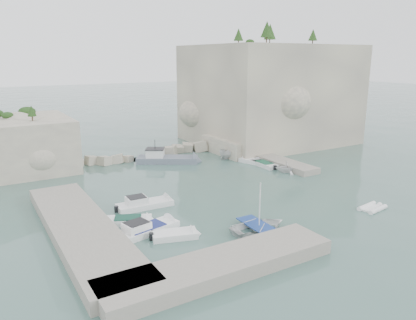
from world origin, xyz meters
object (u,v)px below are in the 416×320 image
tender_east_d (233,158)px  work_boat (168,162)px  motorboat_b (145,207)px  rowboat (259,231)px  motorboat_d (146,233)px  motorboat_e (175,238)px  tender_east_b (264,166)px  motorboat_c (128,223)px  inflatable_dinghy (372,209)px  tender_east_c (255,163)px  tender_east_a (287,172)px

tender_east_d → work_boat: (-9.72, 2.83, 0.00)m
motorboat_b → rowboat: (6.46, -10.76, 0.00)m
motorboat_b → motorboat_d: bearing=-109.6°
motorboat_e → tender_east_b: 25.86m
motorboat_d → rowboat: (8.81, -4.79, 0.00)m
motorboat_c → tender_east_b: (23.73, 9.54, 0.00)m
motorboat_b → work_boat: (9.90, 15.43, 0.00)m
inflatable_dinghy → rowboat: bearing=164.3°
motorboat_c → tender_east_d: (22.58, 15.74, 0.00)m
motorboat_e → inflatable_dinghy: size_ratio=1.32×
motorboat_d → tender_east_b: motorboat_d is taller
tender_east_c → tender_east_d: tender_east_d is taller
rowboat → work_boat: (3.44, 26.19, 0.00)m
motorboat_b → tender_east_b: (20.77, 6.40, 0.00)m
tender_east_c → tender_east_d: (-0.97, 4.36, 0.00)m
motorboat_c → work_boat: 22.59m
tender_east_a → tender_east_d: (-1.78, 10.31, 0.00)m
motorboat_b → tender_east_a: size_ratio=1.90×
motorboat_c → inflatable_dinghy: motorboat_c is taller
inflatable_dinghy → tender_east_b: bearing=78.3°
motorboat_e → work_boat: bearing=82.6°
motorboat_d → work_boat: 24.66m
motorboat_b → motorboat_d: 6.42m
rowboat → tender_east_b: (14.31, 17.16, 0.00)m
motorboat_e → tender_east_b: (21.38, 14.55, 0.00)m
motorboat_b → motorboat_c: (-2.97, -3.14, 0.00)m
tender_east_b → work_boat: (-10.87, 9.03, 0.00)m
motorboat_b → motorboat_c: size_ratio=1.31×
motorboat_e → tender_east_d: bearing=62.4°
inflatable_dinghy → tender_east_c: size_ratio=0.59×
motorboat_d → tender_east_b: bearing=15.6°
motorboat_e → work_boat: 25.82m
tender_east_c → tender_east_d: bearing=-6.0°
motorboat_c → tender_east_a: size_ratio=1.45×
rowboat → tender_east_a: bearing=-46.7°
tender_east_c → rowboat: bearing=124.8°
rowboat → work_boat: 26.42m
motorboat_e → tender_east_d: tender_east_d is taller
motorboat_d → tender_east_a: size_ratio=2.03×
rowboat → tender_east_c: 23.68m
work_boat → tender_east_d: bearing=15.2°
tender_east_a → tender_east_c: (-0.81, 5.95, 0.00)m
tender_east_a → tender_east_c: tender_east_a is taller
motorboat_b → rowboat: motorboat_b is taller
inflatable_dinghy → work_boat: 29.57m
work_boat → inflatable_dinghy: bearing=-39.5°
motorboat_e → motorboat_d: (-1.75, 2.18, 0.00)m
motorboat_b → tender_east_a: tender_east_a is taller
motorboat_e → tender_east_b: same height
motorboat_b → inflatable_dinghy: motorboat_b is taller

